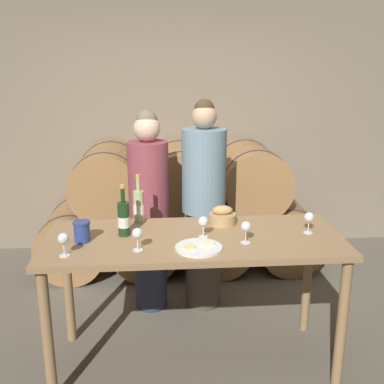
{
  "coord_description": "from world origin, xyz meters",
  "views": [
    {
      "loc": [
        -0.22,
        -2.63,
        1.94
      ],
      "look_at": [
        0.0,
        0.15,
        1.16
      ],
      "focal_mm": 42.0,
      "sensor_mm": 36.0,
      "label": 1
    }
  ],
  "objects": [
    {
      "name": "wine_glass_far_right",
      "position": [
        0.74,
        0.01,
        1.01
      ],
      "size": [
        0.06,
        0.06,
        0.14
      ],
      "color": "white",
      "rests_on": "tasting_table"
    },
    {
      "name": "person_left",
      "position": [
        -0.29,
        0.76,
        0.84
      ],
      "size": [
        0.32,
        0.32,
        1.63
      ],
      "color": "#2D334C",
      "rests_on": "ground_plane"
    },
    {
      "name": "wine_glass_center",
      "position": [
        0.06,
        -0.01,
        1.01
      ],
      "size": [
        0.06,
        0.06,
        0.14
      ],
      "color": "white",
      "rests_on": "tasting_table"
    },
    {
      "name": "wine_glass_left",
      "position": [
        -0.34,
        -0.19,
        1.01
      ],
      "size": [
        0.06,
        0.06,
        0.14
      ],
      "color": "white",
      "rests_on": "tasting_table"
    },
    {
      "name": "cheese_plate",
      "position": [
        0.01,
        -0.2,
        0.91
      ],
      "size": [
        0.28,
        0.28,
        0.04
      ],
      "color": "white",
      "rests_on": "tasting_table"
    },
    {
      "name": "wine_glass_right",
      "position": [
        0.3,
        -0.13,
        1.01
      ],
      "size": [
        0.06,
        0.06,
        0.14
      ],
      "color": "white",
      "rests_on": "tasting_table"
    },
    {
      "name": "wine_glass_far_left",
      "position": [
        -0.75,
        -0.24,
        1.01
      ],
      "size": [
        0.06,
        0.06,
        0.14
      ],
      "color": "white",
      "rests_on": "tasting_table"
    },
    {
      "name": "wine_bottle_red",
      "position": [
        -0.44,
        0.06,
        1.02
      ],
      "size": [
        0.08,
        0.08,
        0.33
      ],
      "color": "#193819",
      "rests_on": "tasting_table"
    },
    {
      "name": "stone_wall_back",
      "position": [
        0.0,
        2.16,
        1.6
      ],
      "size": [
        10.0,
        0.12,
        3.2
      ],
      "color": "gray",
      "rests_on": "ground_plane"
    },
    {
      "name": "barrel_stack",
      "position": [
        0.0,
        1.58,
        0.56
      ],
      "size": [
        2.7,
        0.92,
        1.22
      ],
      "color": "#9E7042",
      "rests_on": "ground_plane"
    },
    {
      "name": "blue_crock",
      "position": [
        -0.69,
        -0.02,
        0.98
      ],
      "size": [
        0.11,
        0.11,
        0.13
      ],
      "color": "navy",
      "rests_on": "tasting_table"
    },
    {
      "name": "tasting_table",
      "position": [
        0.0,
        0.0,
        0.79
      ],
      "size": [
        1.86,
        0.76,
        0.91
      ],
      "color": "#99754C",
      "rests_on": "ground_plane"
    },
    {
      "name": "ground_plane",
      "position": [
        0.0,
        0.0,
        0.0
      ],
      "size": [
        10.0,
        10.0,
        0.0
      ],
      "primitive_type": "plane",
      "color": "#665E51"
    },
    {
      "name": "wine_bottle_white",
      "position": [
        -0.35,
        0.32,
        1.02
      ],
      "size": [
        0.08,
        0.08,
        0.33
      ],
      "color": "#ADBC7F",
      "rests_on": "tasting_table"
    },
    {
      "name": "bread_basket",
      "position": [
        0.21,
        0.23,
        0.95
      ],
      "size": [
        0.18,
        0.18,
        0.13
      ],
      "color": "tan",
      "rests_on": "tasting_table"
    },
    {
      "name": "person_right",
      "position": [
        0.14,
        0.76,
        0.87
      ],
      "size": [
        0.35,
        0.35,
        1.7
      ],
      "color": "#4C4238",
      "rests_on": "ground_plane"
    }
  ]
}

